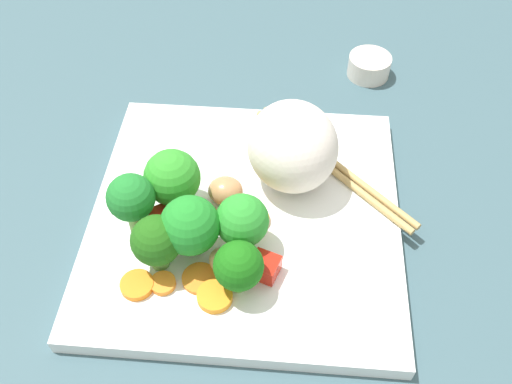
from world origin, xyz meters
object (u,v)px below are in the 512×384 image
Objects in this scene: square_plate at (246,217)px; carrot_slice_3 at (163,283)px; sauce_cup at (369,66)px; chopstick_pair at (332,165)px; broccoli_floret_3 at (131,199)px; rice_mound at (293,146)px.

square_plate is 13.11× the size of carrot_slice_3.
chopstick_pair is at bearing 163.25° from sauce_cup.
broccoli_floret_3 is 7.75cm from carrot_slice_3.
square_plate is 10.37cm from chopstick_pair.
rice_mound is 15.55cm from broccoli_floret_3.
sauce_cup is (31.58, -19.99, -0.64)cm from carrot_slice_3.
square_plate is 4.31× the size of broccoli_floret_3.
rice_mound is at bearing -41.97° from square_plate.
square_plate is 8.07cm from rice_mound.
broccoli_floret_3 is at bearing 71.41° from chopstick_pair.
carrot_slice_3 is at bearing 141.78° from square_plate.
rice_mound is (4.65, -4.19, 5.09)cm from square_plate.
sauce_cup reaches higher than square_plate.
rice_mound is 5.87cm from chopstick_pair.
sauce_cup is at bearing -41.97° from broccoli_floret_3.
rice_mound reaches higher than chopstick_pair.
rice_mound is 1.80× the size of sauce_cup.
rice_mound is at bearing 65.28° from chopstick_pair.
square_plate is at bearing 138.03° from rice_mound.
sauce_cup is (23.34, -13.50, 0.46)cm from square_plate.
carrot_slice_3 reaches higher than square_plate.
broccoli_floret_3 is 3.04× the size of carrot_slice_3.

